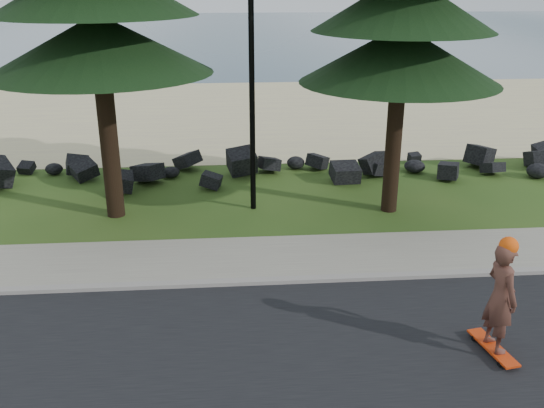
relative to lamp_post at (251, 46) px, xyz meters
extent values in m
plane|color=#294917|center=(0.00, -3.20, -4.13)|extent=(160.00, 160.00, 0.00)
cube|color=black|center=(0.00, -7.70, -4.12)|extent=(160.00, 7.00, 0.02)
cube|color=gray|center=(0.00, -4.10, -4.08)|extent=(160.00, 0.20, 0.10)
cube|color=gray|center=(0.00, -3.00, -4.09)|extent=(160.00, 2.00, 0.08)
cube|color=beige|center=(0.00, 11.30, -4.13)|extent=(160.00, 15.00, 0.01)
cube|color=#304C5C|center=(0.00, 47.80, -4.13)|extent=(160.00, 58.00, 0.01)
cylinder|color=black|center=(0.00, 0.00, -0.13)|extent=(0.14, 0.14, 8.00)
cube|color=red|center=(3.56, -6.72, -4.03)|extent=(0.47, 1.13, 0.04)
imported|color=brown|center=(3.56, -6.72, -3.09)|extent=(0.55, 0.74, 1.83)
sphere|color=#FE520E|center=(3.56, -6.72, -2.21)|extent=(0.29, 0.29, 0.29)
camera|label=1|loc=(-0.67, -14.73, 1.70)|focal=40.00mm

